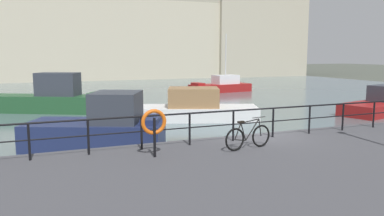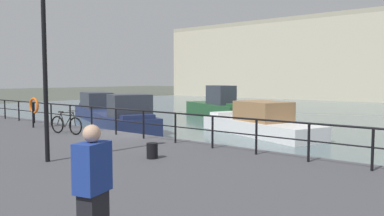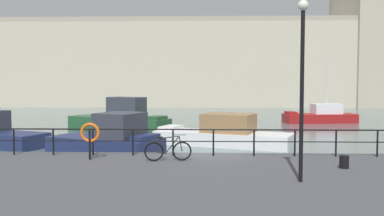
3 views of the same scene
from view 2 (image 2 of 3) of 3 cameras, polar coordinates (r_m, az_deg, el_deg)
name	(u,v)px [view 2 (image 2 of 3)]	position (r m, az deg, el deg)	size (l,w,h in m)	color
ground_plane	(126,157)	(16.60, -9.83, -7.30)	(240.00, 240.00, 0.00)	#4C5147
water_basin	(348,111)	(42.78, 22.37, -0.43)	(80.00, 60.00, 0.01)	slate
moored_white_yacht	(126,120)	(23.07, -9.81, -1.81)	(6.37, 4.80, 2.44)	navy
moored_red_daysailer	(259,122)	(23.26, 10.06, -2.13)	(8.96, 5.52, 2.00)	white
moored_green_narrowboat	(218,107)	(32.98, 3.85, 0.19)	(8.63, 5.86, 2.77)	#23512D
moored_harbor_tender	(98,109)	(32.93, -13.90, -0.11)	(8.47, 5.40, 2.19)	navy
quay_railing	(116,116)	(15.64, -11.34, -1.25)	(22.59, 0.07, 1.08)	black
parked_bicycle	(66,124)	(16.37, -18.32, -2.36)	(1.76, 0.34, 0.98)	black
mooring_bollard	(152,151)	(10.88, -5.98, -6.38)	(0.32, 0.32, 0.44)	black
life_ring_stand	(34,107)	(19.01, -22.60, 0.20)	(0.75, 0.16, 1.40)	black
quay_lamp_post	(44,37)	(11.00, -21.27, 9.82)	(0.32, 0.32, 5.34)	black
standing_person	(93,191)	(4.97, -14.62, -11.94)	(0.39, 0.50, 1.69)	black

